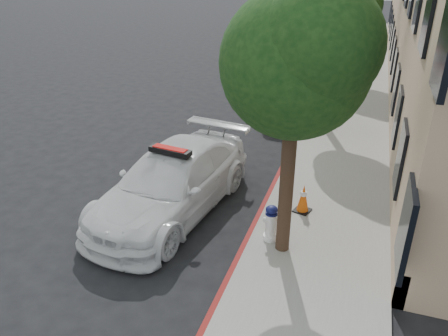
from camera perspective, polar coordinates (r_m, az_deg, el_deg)
name	(u,v)px	position (r m, az deg, el deg)	size (l,w,h in m)	color
ground	(195,192)	(12.37, -3.81, -3.10)	(120.00, 120.00, 0.00)	black
sidewalk	(351,100)	(20.83, 16.26, 8.55)	(3.20, 50.00, 0.15)	gray
curb_strip	(317,97)	(20.93, 12.03, 9.11)	(0.12, 50.00, 0.15)	maroon
tree_near	(297,63)	(8.22, 9.49, 13.40)	(2.92, 2.82, 5.62)	black
tree_mid	(338,15)	(16.09, 14.66, 18.73)	(2.77, 2.64, 5.43)	black
police_car	(172,182)	(11.18, -6.80, -1.86)	(3.01, 5.87, 1.78)	white
parked_car_mid	(286,103)	(17.84, 8.06, 8.41)	(1.55, 3.85, 1.31)	black
parked_car_far	(291,51)	(27.42, 8.79, 14.83)	(1.58, 4.54, 1.49)	black
fire_hydrant	(271,223)	(9.99, 6.16, -7.16)	(0.37, 0.34, 0.88)	white
traffic_cone	(303,198)	(11.17, 10.31, -3.91)	(0.48, 0.48, 0.74)	black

